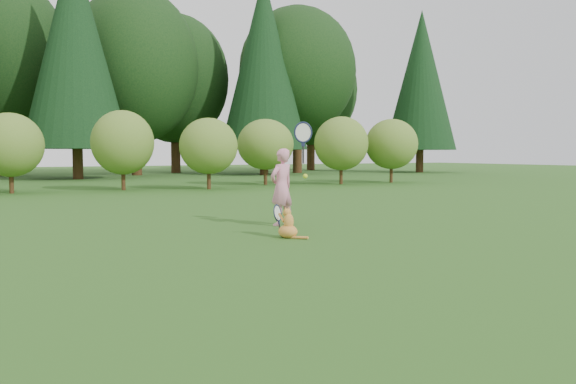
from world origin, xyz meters
TOP-DOWN VIEW (x-y plane):
  - ground at (0.00, 0.00)m, footprint 100.00×100.00m
  - shrub_row at (0.00, 13.00)m, footprint 28.00×3.00m
  - woodland_backdrop at (0.00, 23.00)m, footprint 48.00×10.00m
  - child at (0.78, 2.09)m, footprint 0.80×0.51m
  - cat at (0.17, 0.76)m, footprint 0.39×0.66m
  - tennis_ball at (0.34, 0.51)m, footprint 0.07×0.07m

SIDE VIEW (x-z plane):
  - ground at x=0.00m, z-range 0.00..0.00m
  - cat at x=0.17m, z-range -0.08..0.56m
  - child at x=0.78m, z-range -0.31..1.76m
  - tennis_ball at x=0.34m, z-range 0.92..0.99m
  - shrub_row at x=0.00m, z-range 0.00..2.80m
  - woodland_backdrop at x=0.00m, z-range 0.00..15.00m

